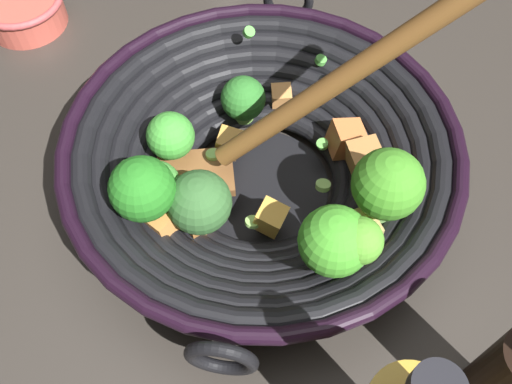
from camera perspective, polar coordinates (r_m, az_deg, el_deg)
The scene contains 4 objects.
ground_plane at distance 0.56m, azimuth 0.49°, elevation 0.21°, with size 4.00×4.00×0.00m, color #332D28.
wok at distance 0.51m, azimuth 0.53°, elevation 3.19°, with size 0.36×0.36×0.23m.
soy_sauce_bottle at distance 0.45m, azimuth 23.86°, elevation -16.88°, with size 0.04×0.04×0.17m.
prep_bowl at distance 0.76m, azimuth -22.41°, elevation 16.69°, with size 0.10×0.10×0.04m.
Camera 1 is at (0.27, -0.14, 0.47)m, focal length 39.69 mm.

